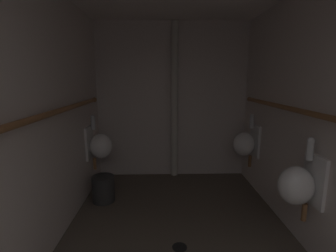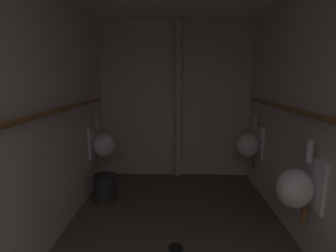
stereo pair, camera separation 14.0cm
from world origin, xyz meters
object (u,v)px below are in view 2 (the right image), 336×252
object	(u,v)px
floor_drain	(176,247)
urinal_right_far	(249,144)
urinal_left_mid	(102,144)
urinal_right_mid	(297,187)
standpipe_back_wall	(178,102)
waste_bin	(105,187)

from	to	relation	value
floor_drain	urinal_right_far	bearing A→B (deg)	51.60
urinal_right_far	floor_drain	size ratio (longest dim) A/B	5.39
urinal_left_mid	urinal_right_mid	world-z (taller)	same
urinal_left_mid	urinal_right_far	size ratio (longest dim) A/B	1.00
urinal_right_far	urinal_right_mid	bearing A→B (deg)	-90.00
urinal_left_mid	urinal_right_far	distance (m)	2.02
urinal_left_mid	floor_drain	bearing A→B (deg)	-50.54
urinal_right_mid	standpipe_back_wall	xyz separation A→B (m)	(-0.97, 1.80, 0.54)
urinal_left_mid	waste_bin	xyz separation A→B (m)	(0.10, -0.31, -0.49)
standpipe_back_wall	waste_bin	world-z (taller)	standpipe_back_wall
urinal_left_mid	standpipe_back_wall	xyz separation A→B (m)	(1.04, 0.49, 0.54)
floor_drain	waste_bin	distance (m)	1.30
urinal_left_mid	standpipe_back_wall	world-z (taller)	standpipe_back_wall
floor_drain	waste_bin	bearing A→B (deg)	134.67
urinal_right_mid	standpipe_back_wall	bearing A→B (deg)	118.44
urinal_right_mid	standpipe_back_wall	world-z (taller)	standpipe_back_wall
standpipe_back_wall	floor_drain	world-z (taller)	standpipe_back_wall
urinal_left_mid	urinal_right_mid	bearing A→B (deg)	-32.98
floor_drain	waste_bin	size ratio (longest dim) A/B	0.43
floor_drain	waste_bin	xyz separation A→B (m)	(-0.91, 0.92, 0.16)
urinal_right_mid	urinal_right_far	size ratio (longest dim) A/B	1.00
urinal_left_mid	floor_drain	world-z (taller)	urinal_left_mid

